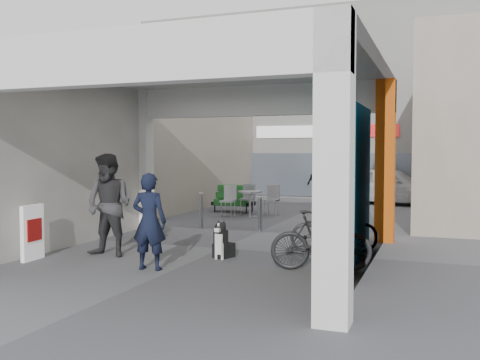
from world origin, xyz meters
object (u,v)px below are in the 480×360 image
at_px(man_crates, 321,184).
at_px(white_van, 390,186).
at_px(man_elderly, 331,200).
at_px(bicycle_rear, 321,241).
at_px(produce_stand, 233,201).
at_px(border_collie, 222,243).
at_px(man_with_dog, 149,221).
at_px(cafe_set, 249,205).
at_px(man_back_turned, 109,205).
at_px(bicycle_front, 334,229).

relative_size(man_crates, white_van, 0.42).
xyz_separation_m(man_elderly, bicycle_rear, (0.53, -3.62, -0.36)).
distance_m(produce_stand, white_van, 6.32).
distance_m(border_collie, man_with_dog, 1.59).
bearing_deg(cafe_set, produce_stand, 137.22).
relative_size(man_with_dog, white_van, 0.39).
xyz_separation_m(man_with_dog, man_back_turned, (-1.28, 0.73, 0.16)).
distance_m(cafe_set, white_van, 6.35).
bearing_deg(bicycle_rear, man_crates, -1.41).
xyz_separation_m(produce_stand, man_crates, (2.57, 1.50, 0.52)).
bearing_deg(bicycle_front, man_crates, -6.15).
distance_m(cafe_set, border_collie, 6.65).
relative_size(man_back_turned, man_crates, 1.11).
xyz_separation_m(cafe_set, white_van, (3.73, 5.13, 0.37)).
xyz_separation_m(man_elderly, bicycle_front, (0.44, -1.91, -0.40)).
relative_size(man_with_dog, man_crates, 0.93).
bearing_deg(man_with_dog, bicycle_front, -141.24).
height_order(cafe_set, man_with_dog, man_with_dog).
distance_m(produce_stand, border_collie, 7.61).
bearing_deg(man_crates, produce_stand, 44.20).
bearing_deg(produce_stand, border_collie, -81.08).
xyz_separation_m(border_collie, man_elderly, (1.38, 3.24, 0.57)).
bearing_deg(white_van, cafe_set, 154.89).
bearing_deg(man_with_dog, man_crates, -101.20).
distance_m(produce_stand, man_with_dog, 8.67).
bearing_deg(man_crates, man_with_dog, 99.35).
height_order(man_back_turned, man_elderly, man_back_turned).
distance_m(man_back_turned, man_elderly, 5.12).
height_order(cafe_set, bicycle_front, cafe_set).
distance_m(produce_stand, bicycle_front, 7.29).
xyz_separation_m(border_collie, bicycle_rear, (1.91, -0.38, 0.21)).
height_order(border_collie, man_elderly, man_elderly).
height_order(cafe_set, man_elderly, man_elderly).
height_order(cafe_set, bicycle_rear, bicycle_rear).
xyz_separation_m(border_collie, man_crates, (0.02, 8.68, 0.58)).
height_order(bicycle_front, bicycle_rear, bicycle_rear).
height_order(man_elderly, bicycle_rear, man_elderly).
bearing_deg(man_back_turned, white_van, 73.60).
bearing_deg(white_van, produce_stand, 144.81).
relative_size(border_collie, man_with_dog, 0.44).
height_order(man_with_dog, man_crates, man_crates).
bearing_deg(man_elderly, man_back_turned, -136.33).
distance_m(bicycle_front, white_van, 10.22).
height_order(produce_stand, white_van, white_van).
bearing_deg(border_collie, man_back_turned, -144.12).
height_order(produce_stand, man_crates, man_crates).
bearing_deg(man_with_dog, white_van, -108.83).
xyz_separation_m(produce_stand, man_with_dog, (1.79, -8.47, 0.46)).
height_order(produce_stand, man_back_turned, man_back_turned).
height_order(produce_stand, bicycle_front, bicycle_front).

